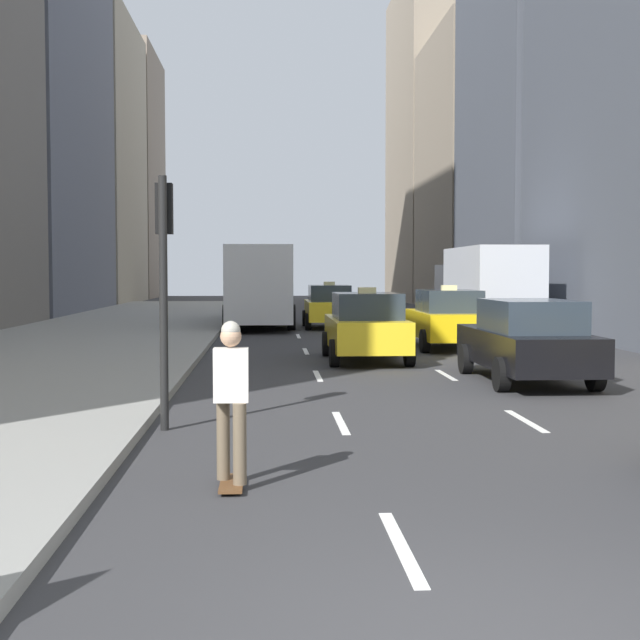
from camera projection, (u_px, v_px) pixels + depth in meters
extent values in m
cube|color=gray|center=(107.00, 333.00, 31.79)|extent=(8.00, 66.00, 0.15)
cube|color=white|center=(401.00, 546.00, 7.27)|extent=(0.12, 2.00, 0.01)
cube|color=white|center=(341.00, 423.00, 13.25)|extent=(0.12, 2.00, 0.01)
cube|color=white|center=(318.00, 376.00, 19.24)|extent=(0.12, 2.00, 0.01)
cube|color=white|center=(306.00, 351.00, 25.22)|extent=(0.12, 2.00, 0.01)
cube|color=white|center=(298.00, 336.00, 31.20)|extent=(0.12, 2.00, 0.01)
cube|color=white|center=(293.00, 326.00, 37.18)|extent=(0.12, 2.00, 0.01)
cube|color=white|center=(290.00, 318.00, 43.16)|extent=(0.12, 2.00, 0.01)
cube|color=white|center=(287.00, 313.00, 49.14)|extent=(0.12, 2.00, 0.01)
cube|color=white|center=(285.00, 308.00, 55.12)|extent=(0.12, 2.00, 0.01)
cube|color=white|center=(526.00, 421.00, 13.42)|extent=(0.12, 2.00, 0.01)
cube|color=white|center=(446.00, 375.00, 19.40)|extent=(0.12, 2.00, 0.01)
cube|color=white|center=(404.00, 351.00, 25.38)|extent=(0.12, 2.00, 0.01)
cube|color=white|center=(378.00, 336.00, 31.36)|extent=(0.12, 2.00, 0.01)
cube|color=white|center=(360.00, 326.00, 37.34)|extent=(0.12, 2.00, 0.01)
cube|color=white|center=(347.00, 318.00, 43.32)|extent=(0.12, 2.00, 0.01)
cube|color=white|center=(337.00, 313.00, 49.31)|extent=(0.12, 2.00, 0.01)
cube|color=white|center=(330.00, 308.00, 55.29)|extent=(0.12, 2.00, 0.01)
cube|color=white|center=(572.00, 374.00, 19.57)|extent=(0.12, 2.00, 0.01)
cube|color=white|center=(500.00, 350.00, 25.55)|extent=(0.12, 2.00, 0.01)
cube|color=white|center=(456.00, 335.00, 31.53)|extent=(0.12, 2.00, 0.01)
cube|color=white|center=(426.00, 325.00, 37.51)|extent=(0.12, 2.00, 0.01)
cube|color=white|center=(404.00, 318.00, 43.49)|extent=(0.12, 2.00, 0.01)
cube|color=white|center=(388.00, 313.00, 49.47)|extent=(0.12, 2.00, 0.01)
cube|color=white|center=(375.00, 308.00, 55.45)|extent=(0.12, 2.00, 0.01)
cube|color=slate|center=(31.00, 102.00, 48.11)|extent=(6.00, 16.99, 22.85)
cube|color=#A89E89|center=(92.00, 161.00, 64.74)|extent=(6.00, 14.83, 20.62)
cube|color=gray|center=(124.00, 176.00, 79.07)|extent=(6.00, 12.73, 21.55)
cube|color=#4C515B|center=(543.00, 60.00, 42.75)|extent=(6.00, 12.14, 24.92)
cube|color=gray|center=(478.00, 172.00, 55.93)|extent=(6.00, 12.91, 17.05)
cube|color=gray|center=(436.00, 144.00, 69.96)|extent=(6.00, 14.71, 24.72)
cube|color=yellow|center=(447.00, 324.00, 26.21)|extent=(1.80, 4.40, 0.76)
cube|color=#28333D|center=(449.00, 301.00, 25.91)|extent=(1.58, 2.29, 0.64)
cube|color=#F2E599|center=(449.00, 288.00, 25.89)|extent=(0.44, 0.20, 0.14)
cylinder|color=black|center=(409.00, 334.00, 27.54)|extent=(0.22, 0.66, 0.66)
cylinder|color=black|center=(467.00, 334.00, 27.64)|extent=(0.22, 0.66, 0.66)
cylinder|color=black|center=(425.00, 341.00, 24.82)|extent=(0.22, 0.66, 0.66)
cylinder|color=black|center=(488.00, 341.00, 24.92)|extent=(0.22, 0.66, 0.66)
cube|color=yellow|center=(366.00, 333.00, 22.51)|extent=(1.80, 4.40, 0.76)
cube|color=#28333D|center=(367.00, 306.00, 22.21)|extent=(1.58, 2.29, 0.64)
cube|color=#F2E599|center=(367.00, 290.00, 22.19)|extent=(0.44, 0.20, 0.14)
cylinder|color=black|center=(327.00, 344.00, 23.83)|extent=(0.22, 0.66, 0.66)
cylinder|color=black|center=(393.00, 343.00, 23.94)|extent=(0.22, 0.66, 0.66)
cylinder|color=black|center=(334.00, 353.00, 21.11)|extent=(0.22, 0.66, 0.66)
cylinder|color=black|center=(409.00, 353.00, 21.22)|extent=(0.22, 0.66, 0.66)
cube|color=yellow|center=(329.00, 310.00, 35.95)|extent=(1.80, 4.40, 0.76)
cube|color=#28333D|center=(329.00, 293.00, 35.64)|extent=(1.58, 2.29, 0.64)
cube|color=#F2E599|center=(329.00, 283.00, 35.62)|extent=(0.44, 0.20, 0.14)
cylinder|color=black|center=(305.00, 318.00, 37.27)|extent=(0.22, 0.66, 0.66)
cylinder|color=black|center=(348.00, 318.00, 37.38)|extent=(0.22, 0.66, 0.66)
cylinder|color=black|center=(308.00, 322.00, 34.55)|extent=(0.22, 0.66, 0.66)
cylinder|color=black|center=(354.00, 321.00, 34.66)|extent=(0.22, 0.66, 0.66)
cube|color=black|center=(526.00, 348.00, 18.23)|extent=(1.80, 4.88, 0.72)
cube|color=#28333D|center=(530.00, 316.00, 17.91)|extent=(1.58, 2.54, 0.64)
cylinder|color=black|center=(466.00, 359.00, 19.71)|extent=(0.22, 0.66, 0.66)
cylinder|color=black|center=(545.00, 358.00, 19.81)|extent=(0.22, 0.66, 0.66)
cylinder|color=black|center=(501.00, 374.00, 16.69)|extent=(0.22, 0.66, 0.66)
cylinder|color=black|center=(595.00, 374.00, 16.80)|extent=(0.22, 0.66, 0.66)
cube|color=silver|center=(260.00, 283.00, 37.52)|extent=(2.50, 11.60, 2.90)
cube|color=#28333D|center=(261.00, 274.00, 43.23)|extent=(2.30, 0.12, 1.40)
cube|color=#28333D|center=(231.00, 275.00, 37.43)|extent=(0.08, 9.86, 1.10)
cube|color=yellow|center=(261.00, 256.00, 43.18)|extent=(1.50, 0.10, 0.36)
cylinder|color=black|center=(233.00, 310.00, 41.10)|extent=(0.30, 1.00, 1.00)
cylinder|color=black|center=(287.00, 310.00, 41.25)|extent=(0.30, 1.00, 1.00)
cylinder|color=black|center=(227.00, 318.00, 34.33)|extent=(0.30, 1.00, 1.00)
cylinder|color=black|center=(291.00, 317.00, 34.48)|extent=(0.30, 1.00, 1.00)
cube|color=#262628|center=(465.00, 291.00, 36.33)|extent=(2.10, 2.40, 2.10)
cube|color=#28333D|center=(459.00, 283.00, 37.46)|extent=(1.90, 0.10, 0.90)
cube|color=silver|center=(491.00, 285.00, 32.12)|extent=(2.30, 6.00, 2.70)
cylinder|color=black|center=(440.00, 316.00, 36.32)|extent=(0.28, 0.90, 0.90)
cylinder|color=black|center=(490.00, 316.00, 36.45)|extent=(0.28, 0.90, 0.90)
cylinder|color=black|center=(467.00, 324.00, 30.93)|extent=(0.28, 0.90, 0.90)
cylinder|color=black|center=(532.00, 324.00, 31.07)|extent=(0.28, 0.90, 0.90)
cube|color=brown|center=(232.00, 483.00, 9.26)|extent=(0.24, 0.80, 0.03)
cylinder|color=black|center=(233.00, 479.00, 9.54)|extent=(0.18, 0.05, 0.05)
cylinder|color=black|center=(231.00, 492.00, 8.98)|extent=(0.18, 0.05, 0.05)
cylinder|color=brown|center=(223.00, 440.00, 9.35)|extent=(0.14, 0.14, 0.84)
cylinder|color=brown|center=(240.00, 444.00, 9.13)|extent=(0.14, 0.14, 0.84)
cube|color=silver|center=(231.00, 375.00, 9.20)|extent=(0.36, 0.22, 0.56)
sphere|color=tan|center=(231.00, 336.00, 9.18)|extent=(0.22, 0.22, 0.22)
sphere|color=#B2AD9E|center=(231.00, 331.00, 9.18)|extent=(0.20, 0.20, 0.20)
cylinder|color=black|center=(164.00, 304.00, 12.56)|extent=(0.12, 0.12, 3.60)
cube|color=black|center=(164.00, 209.00, 12.67)|extent=(0.24, 0.20, 0.72)
sphere|color=red|center=(165.00, 193.00, 12.77)|extent=(0.14, 0.14, 0.14)
sphere|color=#4C3F14|center=(165.00, 209.00, 12.78)|extent=(0.14, 0.14, 0.14)
sphere|color=#198C2D|center=(165.00, 225.00, 12.79)|extent=(0.14, 0.14, 0.14)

